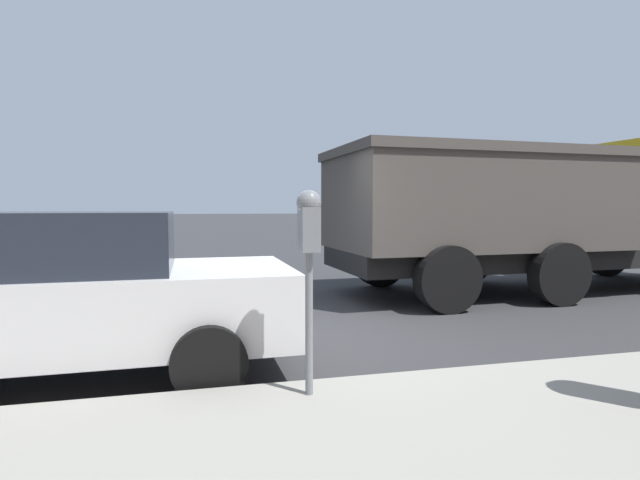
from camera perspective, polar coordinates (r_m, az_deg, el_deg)
ground_plane at (r=6.50m, az=-4.53°, el=-10.62°), size 220.00×220.00×0.00m
parking_meter at (r=3.80m, az=-1.27°, el=0.11°), size 0.21×0.19×1.58m
car_white at (r=5.31m, az=-28.56°, el=-5.30°), size 2.07×4.44×1.57m
dump_truck at (r=10.56m, az=24.49°, el=3.36°), size 3.22×8.41×2.93m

